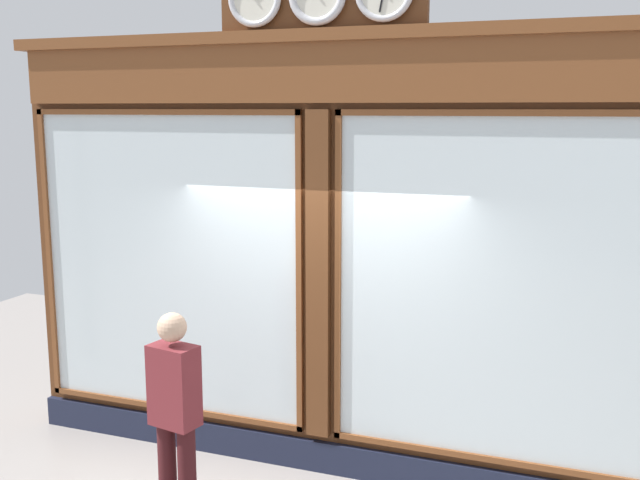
% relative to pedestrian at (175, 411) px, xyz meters
% --- Properties ---
extents(shop_facade, '(5.96, 0.42, 4.38)m').
position_rel_pedestrian_xyz_m(shop_facade, '(-0.71, -1.34, 0.99)').
color(shop_facade, '#5B3319').
rests_on(shop_facade, ground_plane).
extents(pedestrian, '(0.40, 0.28, 1.69)m').
position_rel_pedestrian_xyz_m(pedestrian, '(0.00, 0.00, 0.00)').
color(pedestrian, '#3A1316').
rests_on(pedestrian, ground_plane).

